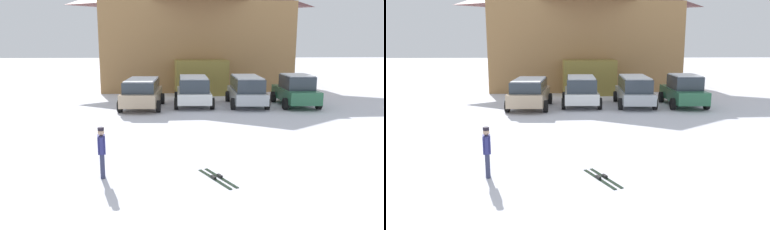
{
  "view_description": "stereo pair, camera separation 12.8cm",
  "coord_description": "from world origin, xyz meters",
  "views": [
    {
      "loc": [
        -1.74,
        -5.16,
        3.66
      ],
      "look_at": [
        -1.04,
        7.18,
        1.22
      ],
      "focal_mm": 35.0,
      "sensor_mm": 36.0,
      "label": 1
    },
    {
      "loc": [
        -1.61,
        -5.16,
        3.66
      ],
      "look_at": [
        -1.04,
        7.18,
        1.22
      ],
      "focal_mm": 35.0,
      "sensor_mm": 36.0,
      "label": 2
    }
  ],
  "objects": [
    {
      "name": "pair_of_skis",
      "position": [
        -0.51,
        4.41,
        0.02
      ],
      "size": [
        0.93,
        1.61,
        0.08
      ],
      "color": "#1D2D20",
      "rests_on": "ground"
    },
    {
      "name": "skier_teen_in_navy_coat",
      "position": [
        -3.62,
        4.68,
        0.79
      ],
      "size": [
        0.26,
        0.52,
        1.41
      ],
      "color": "#323653",
      "rests_on": "ground"
    },
    {
      "name": "parked_green_coupe",
      "position": [
        5.41,
        15.79,
        0.9
      ],
      "size": [
        2.11,
        4.17,
        1.82
      ],
      "color": "#2A6645",
      "rests_on": "ground"
    },
    {
      "name": "parked_beige_suv",
      "position": [
        -3.33,
        15.53,
        0.89
      ],
      "size": [
        2.42,
        4.44,
        1.63
      ],
      "color": "tan",
      "rests_on": "ground"
    },
    {
      "name": "ski_lodge",
      "position": [
        0.16,
        26.35,
        4.85
      ],
      "size": [
        14.99,
        12.12,
        9.57
      ],
      "color": "#9C7244",
      "rests_on": "ground"
    },
    {
      "name": "parked_white_suv",
      "position": [
        -0.45,
        16.15,
        0.91
      ],
      "size": [
        2.26,
        4.09,
        1.69
      ],
      "color": "white",
      "rests_on": "ground"
    },
    {
      "name": "parked_silver_wagon",
      "position": [
        2.62,
        16.06,
        0.92
      ],
      "size": [
        2.25,
        4.61,
        1.71
      ],
      "color": "#B2BAC1",
      "rests_on": "ground"
    }
  ]
}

